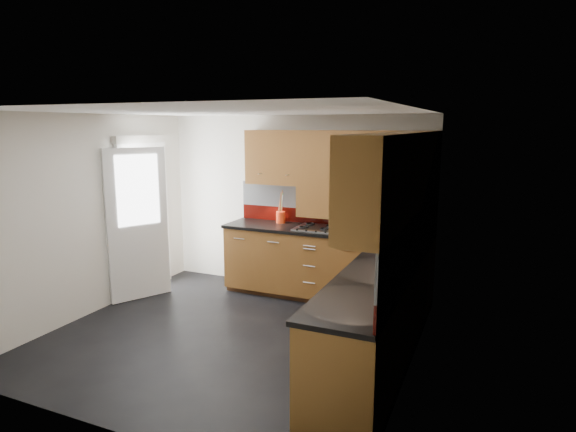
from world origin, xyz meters
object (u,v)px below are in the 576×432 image
at_px(utensil_pot, 281,216).
at_px(toaster, 410,229).
at_px(gas_hob, 317,228).
at_px(food_processor, 389,241).

relative_size(utensil_pot, toaster, 1.57).
relative_size(gas_hob, food_processor, 1.67).
distance_m(gas_hob, toaster, 1.17).
bearing_deg(utensil_pot, toaster, -3.77).
xyz_separation_m(gas_hob, utensil_pot, (-0.60, 0.19, 0.08)).
bearing_deg(toaster, utensil_pot, 176.23).
bearing_deg(utensil_pot, gas_hob, -17.37).
height_order(gas_hob, food_processor, food_processor).
distance_m(gas_hob, utensil_pot, 0.64).
bearing_deg(food_processor, utensil_pot, 147.58).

